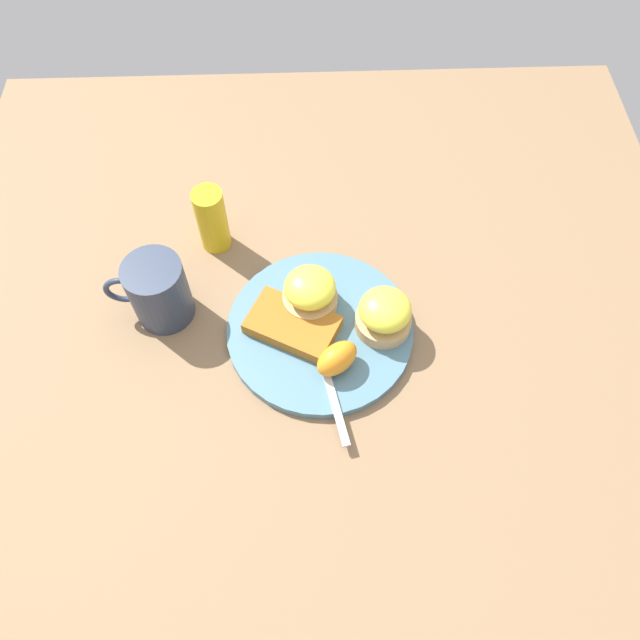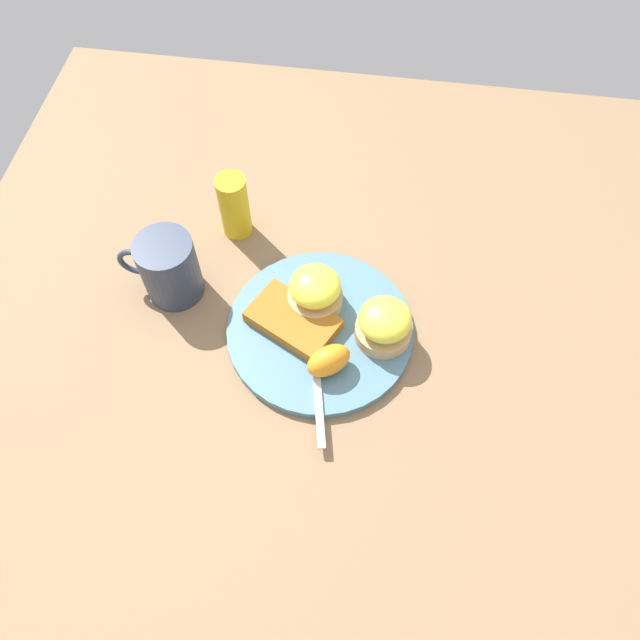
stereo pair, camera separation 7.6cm
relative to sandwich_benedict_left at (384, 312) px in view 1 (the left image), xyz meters
The scene contains 9 objects.
ground_plane 0.10m from the sandwich_benedict_left, ahead, with size 1.10×1.10×0.00m, color #846647.
plate 0.09m from the sandwich_benedict_left, ahead, with size 0.25×0.25×0.01m, color slate.
sandwich_benedict_left is the anchor object (origin of this frame).
sandwich_benedict_right 0.10m from the sandwich_benedict_left, 20.11° to the right, with size 0.08×0.08×0.06m.
hashbrown_patty 0.12m from the sandwich_benedict_left, ahead, with size 0.12×0.07×0.02m, color #A5621F.
orange_wedge 0.09m from the sandwich_benedict_left, 43.62° to the left, with size 0.06×0.04×0.04m, color orange.
fork 0.10m from the sandwich_benedict_left, 22.73° to the left, with size 0.07×0.24×0.00m.
cup 0.30m from the sandwich_benedict_left, ahead, with size 0.11×0.08×0.10m.
condiment_bottle 0.28m from the sandwich_benedict_left, 34.16° to the right, with size 0.04×0.04×0.11m, color gold.
Camera 1 is at (0.02, 0.43, 0.75)m, focal length 35.00 mm.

